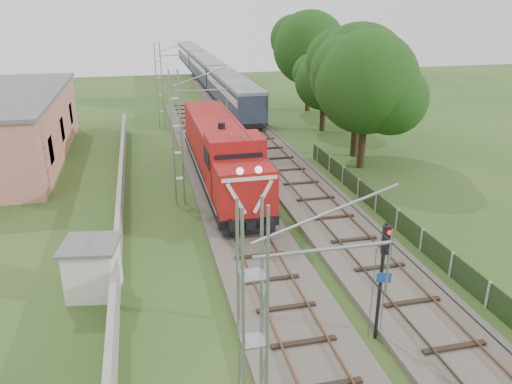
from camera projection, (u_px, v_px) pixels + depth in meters
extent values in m
plane|color=#28481B|center=(281.00, 306.00, 20.22)|extent=(140.00, 140.00, 0.00)
cube|color=#6B6054|center=(246.00, 230.00, 26.53)|extent=(4.20, 70.00, 0.30)
cube|color=black|center=(246.00, 227.00, 26.46)|extent=(2.40, 70.00, 0.10)
cube|color=brown|center=(230.00, 227.00, 26.25)|extent=(0.08, 70.00, 0.05)
cube|color=brown|center=(261.00, 224.00, 26.61)|extent=(0.08, 70.00, 0.05)
cube|color=#6B6054|center=(273.00, 155.00, 39.41)|extent=(4.20, 80.00, 0.30)
cube|color=black|center=(273.00, 153.00, 39.34)|extent=(2.40, 80.00, 0.10)
cube|color=brown|center=(263.00, 153.00, 39.13)|extent=(0.08, 80.00, 0.05)
cube|color=brown|center=(284.00, 151.00, 39.49)|extent=(0.08, 80.00, 0.05)
cylinder|color=gray|center=(324.00, 250.00, 10.19)|extent=(3.00, 0.08, 0.08)
cylinder|color=gray|center=(201.00, 90.00, 28.38)|extent=(3.00, 0.08, 0.08)
cylinder|color=gray|center=(174.00, 56.00, 46.56)|extent=(3.00, 0.08, 0.08)
cylinder|color=black|center=(227.00, 112.00, 29.16)|extent=(0.03, 70.00, 0.03)
cylinder|color=black|center=(227.00, 89.00, 28.69)|extent=(0.03, 70.00, 0.03)
cube|color=#9E9E99|center=(121.00, 196.00, 29.48)|extent=(0.25, 40.00, 1.50)
cube|color=tan|center=(7.00, 128.00, 37.96)|extent=(8.00, 20.00, 5.00)
cube|color=#606060|center=(0.00, 94.00, 37.03)|extent=(8.40, 20.40, 0.25)
cube|color=black|center=(50.00, 150.00, 33.45)|extent=(0.10, 1.60, 1.80)
cube|color=black|center=(62.00, 129.00, 38.91)|extent=(0.10, 1.60, 1.80)
cube|color=black|center=(70.00, 114.00, 44.37)|extent=(0.10, 1.60, 1.80)
cube|color=black|center=(422.00, 240.00, 24.43)|extent=(0.05, 32.00, 1.15)
cube|color=#9E9E99|center=(318.00, 155.00, 38.07)|extent=(0.12, 0.12, 1.20)
cube|color=black|center=(221.00, 170.00, 33.31)|extent=(3.12, 17.70, 0.52)
cube|color=black|center=(238.00, 206.00, 28.21)|extent=(2.29, 3.75, 0.52)
cube|color=black|center=(209.00, 151.00, 38.63)|extent=(2.29, 3.75, 0.52)
cube|color=black|center=(249.00, 230.00, 25.50)|extent=(2.71, 0.26, 0.36)
cube|color=#9D1611|center=(244.00, 188.00, 25.92)|extent=(3.02, 2.60, 2.39)
sphere|color=white|center=(240.00, 171.00, 24.20)|extent=(0.37, 0.37, 0.37)
sphere|color=white|center=(259.00, 170.00, 24.40)|extent=(0.37, 0.37, 0.37)
cube|color=silver|center=(236.00, 199.00, 24.60)|extent=(1.05, 0.06, 1.74)
cube|color=silver|center=(263.00, 197.00, 24.88)|extent=(1.05, 0.06, 1.74)
cube|color=silver|center=(250.00, 179.00, 24.38)|extent=(2.81, 0.06, 0.19)
cube|color=#9D1611|center=(235.00, 164.00, 28.07)|extent=(3.12, 2.50, 3.33)
cube|color=black|center=(239.00, 162.00, 26.73)|extent=(2.60, 0.06, 0.94)
cube|color=#9D1611|center=(215.00, 137.00, 35.05)|extent=(2.91, 12.60, 2.71)
cylinder|color=black|center=(222.00, 126.00, 31.62)|extent=(0.46, 0.46, 0.42)
cylinder|color=gray|center=(232.00, 137.00, 26.60)|extent=(0.12, 0.12, 0.36)
cylinder|color=gray|center=(243.00, 136.00, 26.73)|extent=(0.12, 0.12, 0.36)
cube|color=black|center=(233.00, 105.00, 54.83)|extent=(2.69, 20.41, 0.46)
cube|color=#2B3747|center=(233.00, 91.00, 54.29)|extent=(2.78, 20.41, 2.51)
cube|color=beige|center=(232.00, 87.00, 54.13)|extent=(2.82, 19.60, 0.70)
cube|color=gray|center=(232.00, 79.00, 53.80)|extent=(2.83, 20.41, 0.32)
cube|color=black|center=(206.00, 78.00, 74.23)|extent=(2.69, 20.41, 0.46)
cube|color=#2B3747|center=(206.00, 68.00, 73.70)|extent=(2.78, 20.41, 2.51)
cube|color=beige|center=(206.00, 65.00, 73.54)|extent=(2.82, 19.60, 0.70)
cube|color=gray|center=(206.00, 58.00, 73.20)|extent=(2.83, 20.41, 0.32)
cube|color=black|center=(191.00, 62.00, 93.64)|extent=(2.69, 20.41, 0.46)
cube|color=#2B3747|center=(190.00, 54.00, 93.11)|extent=(2.78, 20.41, 2.51)
cube|color=beige|center=(190.00, 51.00, 92.94)|extent=(2.82, 19.60, 0.70)
cube|color=gray|center=(190.00, 46.00, 92.61)|extent=(2.83, 20.41, 0.32)
cylinder|color=black|center=(380.00, 283.00, 17.47)|extent=(0.13, 0.13, 4.62)
cube|color=black|center=(387.00, 240.00, 16.72)|extent=(0.37, 0.28, 1.02)
sphere|color=red|center=(389.00, 233.00, 16.50)|extent=(0.17, 0.17, 0.17)
sphere|color=black|center=(389.00, 241.00, 16.62)|extent=(0.17, 0.17, 0.17)
sphere|color=black|center=(388.00, 250.00, 16.73)|extent=(0.17, 0.17, 0.17)
cube|color=#183E93|center=(384.00, 278.00, 17.28)|extent=(0.50, 0.18, 0.37)
cube|color=silver|center=(93.00, 270.00, 20.77)|extent=(2.25, 2.25, 2.16)
cube|color=#606060|center=(90.00, 245.00, 20.35)|extent=(2.59, 2.59, 0.15)
cylinder|color=#3B2D18|center=(362.00, 138.00, 36.29)|extent=(0.55, 0.55, 4.42)
sphere|color=#1A390F|center=(367.00, 83.00, 34.85)|extent=(7.23, 7.23, 7.23)
sphere|color=#1A390F|center=(392.00, 99.00, 34.53)|extent=(5.06, 5.06, 5.06)
sphere|color=#1A390F|center=(343.00, 69.00, 35.45)|extent=(4.70, 4.70, 4.70)
cylinder|color=#3B2D18|center=(355.00, 128.00, 39.03)|extent=(0.57, 0.57, 4.58)
sphere|color=#1A390F|center=(359.00, 74.00, 37.54)|extent=(7.50, 7.50, 7.50)
sphere|color=#1A390F|center=(383.00, 89.00, 37.21)|extent=(5.25, 5.25, 5.25)
sphere|color=#1A390F|center=(337.00, 61.00, 38.16)|extent=(4.87, 4.87, 4.87)
cylinder|color=#3B2D18|center=(323.00, 113.00, 47.03)|extent=(0.52, 0.52, 3.34)
sphere|color=#1A390F|center=(324.00, 81.00, 45.94)|extent=(5.47, 5.47, 5.47)
sphere|color=#1A390F|center=(338.00, 90.00, 45.70)|extent=(3.83, 3.83, 3.83)
sphere|color=#1A390F|center=(311.00, 73.00, 46.39)|extent=(3.55, 3.55, 3.55)
cylinder|color=#3B2D18|center=(308.00, 89.00, 55.40)|extent=(0.57, 0.57, 4.85)
sphere|color=#1A390F|center=(310.00, 48.00, 53.82)|extent=(7.93, 7.93, 7.93)
sphere|color=#1A390F|center=(327.00, 59.00, 53.47)|extent=(5.55, 5.55, 5.55)
sphere|color=#1A390F|center=(294.00, 39.00, 54.48)|extent=(5.15, 5.15, 5.15)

